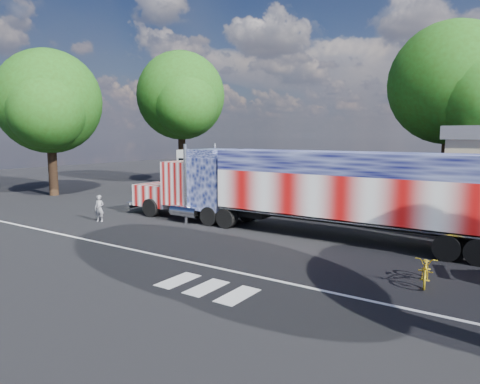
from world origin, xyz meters
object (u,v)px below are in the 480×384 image
Objects in this scene: coach_bus at (261,178)px; tree_nw_a at (182,96)px; tree_w_a at (49,102)px; woman at (99,208)px; tree_ne_a at (453,84)px; bicycle at (426,269)px; semi_truck at (301,188)px.

tree_nw_a reaches higher than coach_bus.
tree_w_a is (-16.37, -4.94, 5.43)m from coach_bus.
woman is 0.12× the size of tree_ne_a.
tree_ne_a reaches higher than bicycle.
tree_w_a reaches higher than woman.
coach_bus is at bearing 134.51° from semi_truck.
tree_w_a reaches higher than coach_bus.
coach_bus is 6.91× the size of bicycle.
coach_bus is at bearing -141.30° from tree_ne_a.
tree_ne_a is 23.33m from tree_nw_a.
semi_truck is 1.62× the size of tree_ne_a.
semi_truck is at bearing 137.84° from bicycle.
woman is 17.17m from bicycle.
semi_truck is at bearing -33.87° from tree_nw_a.
tree_nw_a reaches higher than bicycle.
bicycle is 31.64m from tree_nw_a.
tree_nw_a reaches higher than tree_w_a.
tree_ne_a is (10.32, 8.27, 6.35)m from coach_bus.
tree_w_a is 0.90× the size of tree_nw_a.
bicycle is at bearing -10.56° from tree_w_a.
coach_bus is 8.63× the size of woman.
coach_bus is (-5.92, 6.02, -0.29)m from semi_truck.
semi_truck is 1.58× the size of coach_bus.
bicycle is (6.61, -4.30, -1.74)m from semi_truck.
coach_bus reaches higher than woman.
tree_ne_a is at bearing 29.87° from woman.
semi_truck is 8.08m from bicycle.
woman is at bearing -129.77° from tree_ne_a.
tree_nw_a is (-23.27, -1.63, 0.22)m from tree_ne_a.
semi_truck is 13.67× the size of woman.
tree_w_a is at bearing 160.36° from bicycle.
tree_nw_a is at bearing -176.00° from tree_ne_a.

